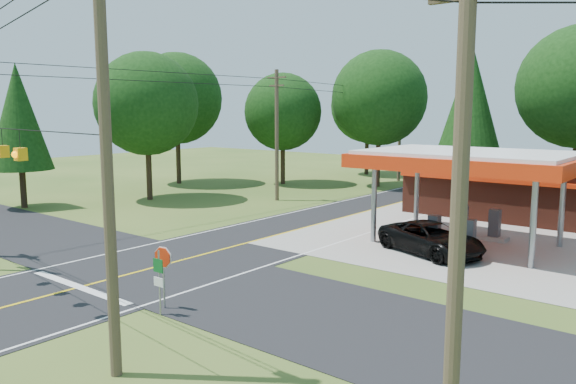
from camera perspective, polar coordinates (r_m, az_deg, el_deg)
The scene contains 14 objects.
ground at distance 25.77m, azimuth -13.48°, elevation -7.51°, with size 120.00×120.00×0.00m, color #38551E.
main_highway at distance 25.77m, azimuth -13.48°, elevation -7.49°, with size 8.00×120.00×0.02m, color black.
cross_road at distance 25.77m, azimuth -13.48°, elevation -7.48°, with size 70.00×7.00×0.02m, color black.
lane_center_yellow at distance 25.77m, azimuth -13.48°, elevation -7.46°, with size 0.15×110.00×0.00m, color yellow.
gas_canopy at distance 30.12m, azimuth 17.84°, elevation 2.83°, with size 10.60×7.40×4.88m.
convenience_store at distance 39.54m, azimuth 24.30°, elevation 0.27°, with size 16.40×7.55×3.80m.
utility_pole_near_right at distance 14.70m, azimuth -17.99°, elevation 4.18°, with size 1.80×0.30×11.50m.
utility_pole_far_left at distance 43.18m, azimuth -1.15°, elevation 5.99°, with size 1.80×0.30×10.00m.
utility_pole_right_b at distance 10.37m, azimuth 16.97°, elevation -1.53°, with size 1.80×0.30×10.00m.
utility_pole_north at distance 56.53m, azimuth 11.28°, elevation 5.90°, with size 0.30×0.30×9.50m.
treeline_backdrop at distance 43.38m, azimuth 13.19°, elevation 8.81°, with size 70.27×51.59×13.30m.
suv_car at distance 28.11m, azimuth 14.34°, elevation -4.62°, with size 5.52×5.52×1.53m, color black.
octagonal_stop_sign at distance 20.12m, azimuth -12.59°, elevation -7.01°, with size 0.79×0.18×2.26m.
route_sign_post at distance 19.60m, azimuth -12.99°, elevation -8.40°, with size 0.46×0.09×2.27m.
Camera 1 is at (19.79, -15.00, 6.90)m, focal length 35.00 mm.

